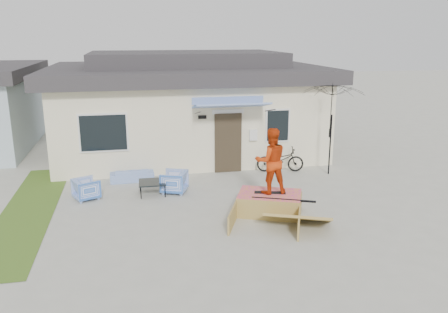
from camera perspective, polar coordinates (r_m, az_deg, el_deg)
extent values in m
plane|color=#A1A093|center=(11.89, 0.36, -8.36)|extent=(90.00, 90.00, 0.00)
cube|color=#3A5B1D|center=(13.83, -23.24, -6.20)|extent=(1.40, 8.00, 0.01)
cube|color=beige|center=(19.08, -4.71, 5.28)|extent=(10.00, 7.00, 3.00)
cube|color=#2C2C31|center=(18.87, -4.82, 10.53)|extent=(10.80, 7.80, 0.50)
cube|color=#2C2C31|center=(18.83, -4.86, 12.19)|extent=(7.50, 4.50, 0.60)
cube|color=#362B1D|center=(15.91, 0.51, 1.71)|extent=(0.95, 0.08, 2.10)
cube|color=white|center=(15.48, -14.88, 2.90)|extent=(1.60, 0.06, 1.30)
cube|color=white|center=(16.28, 6.73, 3.88)|extent=(0.90, 0.06, 1.20)
cube|color=blue|center=(15.16, 0.94, 6.42)|extent=(2.50, 1.09, 0.29)
imported|color=blue|center=(15.42, -11.46, -2.01)|extent=(1.44, 0.46, 0.56)
imported|color=blue|center=(14.04, -16.90, -3.79)|extent=(0.86, 0.88, 0.69)
imported|color=blue|center=(14.07, -6.28, -3.04)|extent=(0.90, 0.93, 0.75)
cube|color=black|center=(14.08, -8.97, -3.90)|extent=(0.82, 0.82, 0.40)
imported|color=black|center=(16.20, 7.07, -0.06)|extent=(1.74, 0.87, 1.06)
cylinder|color=black|center=(16.07, 13.16, 1.44)|extent=(0.05, 0.05, 2.10)
imported|color=black|center=(15.93, 13.31, 3.88)|extent=(2.52, 2.41, 0.90)
cube|color=black|center=(12.45, 5.79, -4.47)|extent=(0.87, 0.43, 0.05)
imported|color=#C1350C|center=(12.17, 5.90, -0.39)|extent=(0.89, 0.69, 1.78)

